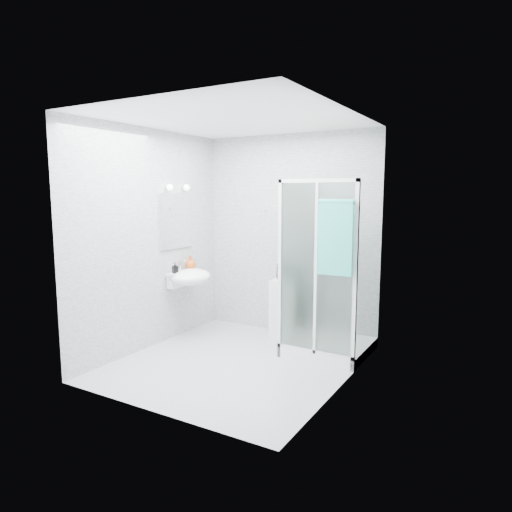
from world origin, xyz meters
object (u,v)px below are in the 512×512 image
Objects in this scene: hand_towel at (335,236)px; soap_dispenser_black at (175,268)px; storage_cabinet at (284,309)px; shampoo_bottle_a at (280,269)px; soap_dispenser_orange at (191,262)px; shower_enclosure at (320,316)px; wall_basin at (189,277)px; shampoo_bottle_b at (290,272)px.

hand_towel reaches higher than soap_dispenser_black.
shampoo_bottle_a is at bearing 164.81° from storage_cabinet.
soap_dispenser_orange is 0.33m from soap_dispenser_black.
shower_enclosure is at bearing -23.99° from shampoo_bottle_a.
wall_basin is 4.15× the size of soap_dispenser_black.
storage_cabinet is 2.78× the size of shampoo_bottle_a.
soap_dispenser_orange is at bearing 122.91° from wall_basin.
hand_towel is 1.32m from shampoo_bottle_a.
shampoo_bottle_a is at bearing 36.20° from soap_dispenser_black.
wall_basin is 1.16m from shampoo_bottle_a.
soap_dispenser_black is (-1.13, -0.77, 0.55)m from storage_cabinet.
soap_dispenser_black reaches higher than storage_cabinet.
shampoo_bottle_b is 1.60× the size of soap_dispenser_black.
storage_cabinet is at bearing -9.20° from shampoo_bottle_a.
hand_towel is (0.92, -0.69, 1.04)m from storage_cabinet.
shower_enclosure is at bearing 15.42° from soap_dispenser_black.
soap_dispenser_black is (-0.09, -0.16, 0.13)m from wall_basin.
soap_dispenser_black is at bearing -143.80° from shampoo_bottle_a.
wall_basin reaches higher than soap_dispenser_black.
storage_cabinet is at bearing 21.10° from soap_dispenser_orange.
soap_dispenser_orange is (-1.08, -0.45, 0.06)m from shampoo_bottle_a.
shampoo_bottle_b reaches higher than storage_cabinet.
shower_enclosure is 2.57× the size of hand_towel.
hand_towel is 3.62× the size of shampoo_bottle_b.
hand_towel is at bearing -42.97° from storage_cabinet.
storage_cabinet is 0.49m from shampoo_bottle_b.
shampoo_bottle_a is at bearing 144.50° from hand_towel.
soap_dispenser_orange reaches higher than shampoo_bottle_b.
shampoo_bottle_a is 1.51× the size of soap_dispenser_orange.
wall_basin is 0.23m from soap_dispenser_black.
shampoo_bottle_a is at bearing 22.75° from soap_dispenser_orange.
wall_basin is 2.05× the size of shampoo_bottle_a.
shampoo_bottle_b is at bearing 11.57° from storage_cabinet.
soap_dispenser_orange reaches higher than storage_cabinet.
storage_cabinet is 3.52× the size of shampoo_bottle_b.
shampoo_bottle_a is (0.98, 0.62, 0.10)m from wall_basin.
shower_enclosure is at bearing 4.99° from soap_dispenser_orange.
soap_dispenser_orange is at bearing -157.25° from shampoo_bottle_a.
storage_cabinet is at bearing -162.44° from shampoo_bottle_b.
wall_basin is at bearing -169.19° from shower_enclosure.
shower_enclosure is 3.57× the size of wall_basin.
wall_basin is (-1.66, -0.32, 0.35)m from shower_enclosure.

